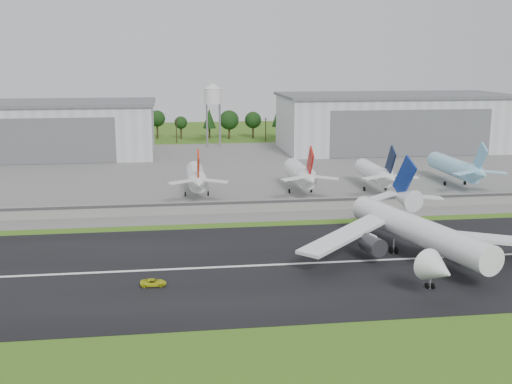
{
  "coord_description": "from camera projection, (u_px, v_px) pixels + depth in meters",
  "views": [
    {
      "loc": [
        -26.09,
        -113.75,
        42.27
      ],
      "look_at": [
        -4.91,
        40.0,
        9.0
      ],
      "focal_mm": 45.0,
      "sensor_mm": 36.0,
      "label": 1
    }
  ],
  "objects": [
    {
      "name": "parked_jet_red_a",
      "position": [
        197.0,
        177.0,
        193.0
      ],
      "size": [
        7.36,
        31.29,
        16.6
      ],
      "color": "white",
      "rests_on": "ground"
    },
    {
      "name": "water_tower",
      "position": [
        213.0,
        94.0,
        295.91
      ],
      "size": [
        8.4,
        8.4,
        29.4
      ],
      "color": "#99999E",
      "rests_on": "ground"
    },
    {
      "name": "parked_jet_skyblue",
      "position": [
        458.0,
        168.0,
        209.24
      ],
      "size": [
        7.36,
        37.29,
        16.71
      ],
      "color": "#8ED5F6",
      "rests_on": "ground"
    },
    {
      "name": "parked_jet_red_b",
      "position": [
        302.0,
        174.0,
        197.3
      ],
      "size": [
        7.36,
        31.29,
        16.73
      ],
      "color": "white",
      "rests_on": "ground"
    },
    {
      "name": "runway_centerline",
      "position": [
        299.0,
        264.0,
        132.19
      ],
      "size": [
        220.0,
        1.0,
        0.02
      ],
      "primitive_type": "cube",
      "color": "white",
      "rests_on": "runway"
    },
    {
      "name": "runway",
      "position": [
        299.0,
        264.0,
        132.2
      ],
      "size": [
        320.0,
        60.0,
        0.1
      ],
      "primitive_type": "cube",
      "color": "black",
      "rests_on": "ground"
    },
    {
      "name": "apron",
      "position": [
        240.0,
        171.0,
        238.75
      ],
      "size": [
        320.0,
        150.0,
        0.1
      ],
      "primitive_type": "cube",
      "color": "slate",
      "rests_on": "ground"
    },
    {
      "name": "ground_vehicle",
      "position": [
        153.0,
        282.0,
        119.36
      ],
      "size": [
        4.85,
        2.29,
        1.34
      ],
      "primitive_type": "imported",
      "rotation": [
        0.0,
        0.0,
        1.56
      ],
      "color": "#C3CB17",
      "rests_on": "runway"
    },
    {
      "name": "utility_poles",
      "position": [
        222.0,
        142.0,
        316.25
      ],
      "size": [
        230.0,
        3.0,
        12.0
      ],
      "primitive_type": null,
      "color": "black",
      "rests_on": "ground"
    },
    {
      "name": "hangar_east",
      "position": [
        393.0,
        122.0,
        289.63
      ],
      "size": [
        102.0,
        47.0,
        25.2
      ],
      "color": "silver",
      "rests_on": "ground"
    },
    {
      "name": "main_airliner",
      "position": [
        418.0,
        237.0,
        134.13
      ],
      "size": [
        55.6,
        58.63,
        18.17
      ],
      "rotation": [
        0.0,
        0.0,
        3.38
      ],
      "color": "white",
      "rests_on": "runway"
    },
    {
      "name": "blast_fence",
      "position": [
        266.0,
        206.0,
        175.41
      ],
      "size": [
        240.0,
        0.61,
        3.5
      ],
      "color": "gray",
      "rests_on": "ground"
    },
    {
      "name": "hangar_west",
      "position": [
        39.0,
        129.0,
        269.16
      ],
      "size": [
        97.0,
        44.0,
        23.2
      ],
      "color": "silver",
      "rests_on": "ground"
    },
    {
      "name": "treeline",
      "position": [
        219.0,
        138.0,
        330.78
      ],
      "size": [
        320.0,
        16.0,
        22.0
      ],
      "primitive_type": null,
      "color": "black",
      "rests_on": "ground"
    },
    {
      "name": "ground",
      "position": [
        310.0,
        281.0,
        122.53
      ],
      "size": [
        600.0,
        600.0,
        0.0
      ],
      "primitive_type": "plane",
      "color": "#335A15",
      "rests_on": "ground"
    },
    {
      "name": "parked_jet_navy",
      "position": [
        377.0,
        173.0,
        200.53
      ],
      "size": [
        7.36,
        31.29,
        16.45
      ],
      "color": "white",
      "rests_on": "ground"
    }
  ]
}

